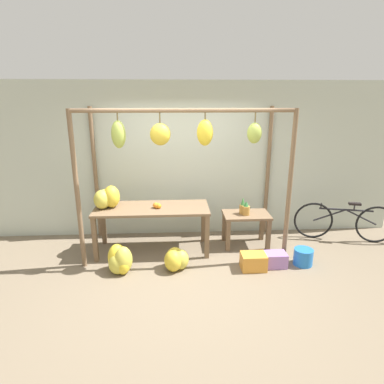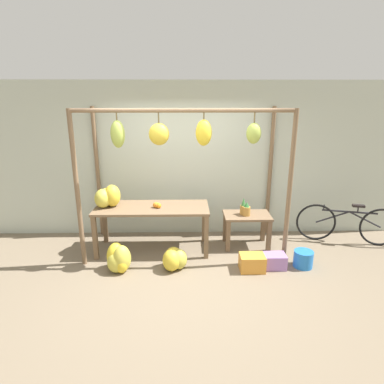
{
  "view_description": "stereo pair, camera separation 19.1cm",
  "coord_description": "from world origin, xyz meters",
  "px_view_note": "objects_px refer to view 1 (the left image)",
  "views": [
    {
      "loc": [
        -0.16,
        -4.16,
        2.51
      ],
      "look_at": [
        0.13,
        0.85,
        1.02
      ],
      "focal_mm": 30.0,
      "sensor_mm": 36.0,
      "label": 1
    },
    {
      "loc": [
        0.03,
        -4.17,
        2.51
      ],
      "look_at": [
        0.13,
        0.85,
        1.02
      ],
      "focal_mm": 30.0,
      "sensor_mm": 36.0,
      "label": 2
    }
  ],
  "objects_px": {
    "banana_pile_on_table": "(107,198)",
    "fruit_crate_purple": "(275,259)",
    "orange_pile": "(157,206)",
    "banana_pile_ground_left": "(120,261)",
    "fruit_crate_white": "(253,262)",
    "pineapple_cluster": "(244,208)",
    "parked_bicycle": "(344,222)",
    "blue_bucket": "(303,257)",
    "banana_pile_ground_right": "(176,259)"
  },
  "relations": [
    {
      "from": "orange_pile",
      "to": "parked_bicycle",
      "type": "height_order",
      "value": "orange_pile"
    },
    {
      "from": "orange_pile",
      "to": "fruit_crate_white",
      "type": "xyz_separation_m",
      "value": [
        1.47,
        -0.67,
        -0.69
      ]
    },
    {
      "from": "banana_pile_ground_left",
      "to": "blue_bucket",
      "type": "bearing_deg",
      "value": 1.37
    },
    {
      "from": "fruit_crate_purple",
      "to": "blue_bucket",
      "type": "bearing_deg",
      "value": 2.83
    },
    {
      "from": "orange_pile",
      "to": "fruit_crate_purple",
      "type": "bearing_deg",
      "value": -18.4
    },
    {
      "from": "banana_pile_on_table",
      "to": "banana_pile_ground_left",
      "type": "height_order",
      "value": "banana_pile_on_table"
    },
    {
      "from": "fruit_crate_purple",
      "to": "banana_pile_on_table",
      "type": "bearing_deg",
      "value": 165.44
    },
    {
      "from": "pineapple_cluster",
      "to": "banana_pile_ground_right",
      "type": "bearing_deg",
      "value": -147.78
    },
    {
      "from": "orange_pile",
      "to": "pineapple_cluster",
      "type": "height_order",
      "value": "pineapple_cluster"
    },
    {
      "from": "orange_pile",
      "to": "parked_bicycle",
      "type": "distance_m",
      "value": 3.38
    },
    {
      "from": "orange_pile",
      "to": "pineapple_cluster",
      "type": "distance_m",
      "value": 1.49
    },
    {
      "from": "fruit_crate_white",
      "to": "banana_pile_ground_right",
      "type": "bearing_deg",
      "value": 176.68
    },
    {
      "from": "orange_pile",
      "to": "banana_pile_ground_right",
      "type": "bearing_deg",
      "value": -64.09
    },
    {
      "from": "fruit_crate_white",
      "to": "fruit_crate_purple",
      "type": "distance_m",
      "value": 0.36
    },
    {
      "from": "banana_pile_on_table",
      "to": "banana_pile_ground_left",
      "type": "relative_size",
      "value": 0.94
    },
    {
      "from": "blue_bucket",
      "to": "fruit_crate_purple",
      "type": "bearing_deg",
      "value": -177.17
    },
    {
      "from": "fruit_crate_white",
      "to": "blue_bucket",
      "type": "relative_size",
      "value": 1.27
    },
    {
      "from": "parked_bicycle",
      "to": "fruit_crate_purple",
      "type": "bearing_deg",
      "value": -150.52
    },
    {
      "from": "pineapple_cluster",
      "to": "banana_pile_ground_right",
      "type": "xyz_separation_m",
      "value": [
        -1.18,
        -0.75,
        -0.53
      ]
    },
    {
      "from": "fruit_crate_white",
      "to": "orange_pile",
      "type": "bearing_deg",
      "value": 155.31
    },
    {
      "from": "banana_pile_ground_left",
      "to": "parked_bicycle",
      "type": "relative_size",
      "value": 0.28
    },
    {
      "from": "blue_bucket",
      "to": "banana_pile_on_table",
      "type": "bearing_deg",
      "value": 167.9
    },
    {
      "from": "orange_pile",
      "to": "banana_pile_ground_left",
      "type": "xyz_separation_m",
      "value": [
        -0.53,
        -0.65,
        -0.63
      ]
    },
    {
      "from": "banana_pile_ground_right",
      "to": "blue_bucket",
      "type": "distance_m",
      "value": 1.98
    },
    {
      "from": "banana_pile_ground_left",
      "to": "parked_bicycle",
      "type": "distance_m",
      "value": 3.98
    },
    {
      "from": "pineapple_cluster",
      "to": "fruit_crate_white",
      "type": "bearing_deg",
      "value": -90.91
    },
    {
      "from": "banana_pile_on_table",
      "to": "parked_bicycle",
      "type": "distance_m",
      "value": 4.2
    },
    {
      "from": "pineapple_cluster",
      "to": "fruit_crate_white",
      "type": "relative_size",
      "value": 0.79
    },
    {
      "from": "fruit_crate_white",
      "to": "blue_bucket",
      "type": "distance_m",
      "value": 0.81
    },
    {
      "from": "banana_pile_on_table",
      "to": "fruit_crate_purple",
      "type": "distance_m",
      "value": 2.85
    },
    {
      "from": "fruit_crate_purple",
      "to": "parked_bicycle",
      "type": "bearing_deg",
      "value": 29.48
    },
    {
      "from": "banana_pile_on_table",
      "to": "fruit_crate_purple",
      "type": "height_order",
      "value": "banana_pile_on_table"
    },
    {
      "from": "banana_pile_on_table",
      "to": "orange_pile",
      "type": "bearing_deg",
      "value": -5.5
    },
    {
      "from": "orange_pile",
      "to": "parked_bicycle",
      "type": "relative_size",
      "value": 0.08
    },
    {
      "from": "orange_pile",
      "to": "fruit_crate_white",
      "type": "relative_size",
      "value": 0.38
    },
    {
      "from": "blue_bucket",
      "to": "fruit_crate_purple",
      "type": "height_order",
      "value": "blue_bucket"
    },
    {
      "from": "parked_bicycle",
      "to": "blue_bucket",
      "type": "bearing_deg",
      "value": -141.93
    },
    {
      "from": "banana_pile_ground_right",
      "to": "parked_bicycle",
      "type": "xyz_separation_m",
      "value": [
        3.05,
        0.86,
        0.2
      ]
    },
    {
      "from": "orange_pile",
      "to": "pineapple_cluster",
      "type": "xyz_separation_m",
      "value": [
        1.48,
        0.14,
        -0.12
      ]
    },
    {
      "from": "fruit_crate_white",
      "to": "pineapple_cluster",
      "type": "bearing_deg",
      "value": 89.09
    },
    {
      "from": "banana_pile_on_table",
      "to": "orange_pile",
      "type": "distance_m",
      "value": 0.83
    },
    {
      "from": "blue_bucket",
      "to": "fruit_crate_purple",
      "type": "xyz_separation_m",
      "value": [
        -0.45,
        -0.02,
        -0.02
      ]
    },
    {
      "from": "pineapple_cluster",
      "to": "banana_pile_ground_left",
      "type": "xyz_separation_m",
      "value": [
        -2.01,
        -0.79,
        -0.51
      ]
    },
    {
      "from": "banana_pile_ground_left",
      "to": "fruit_crate_white",
      "type": "height_order",
      "value": "banana_pile_ground_left"
    },
    {
      "from": "orange_pile",
      "to": "banana_pile_ground_right",
      "type": "relative_size",
      "value": 0.31
    },
    {
      "from": "blue_bucket",
      "to": "parked_bicycle",
      "type": "relative_size",
      "value": 0.17
    },
    {
      "from": "banana_pile_ground_left",
      "to": "banana_pile_on_table",
      "type": "bearing_deg",
      "value": 111.4
    },
    {
      "from": "banana_pile_on_table",
      "to": "fruit_crate_white",
      "type": "height_order",
      "value": "banana_pile_on_table"
    },
    {
      "from": "pineapple_cluster",
      "to": "orange_pile",
      "type": "bearing_deg",
      "value": -174.58
    },
    {
      "from": "banana_pile_ground_right",
      "to": "orange_pile",
      "type": "bearing_deg",
      "value": 115.91
    }
  ]
}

